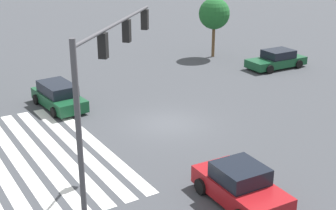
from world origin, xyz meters
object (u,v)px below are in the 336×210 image
at_px(car_0, 58,96).
at_px(tree_corner_a, 214,14).
at_px(car_4, 240,186).
at_px(car_1, 277,60).
at_px(traffic_signal_mast, 108,77).

xyz_separation_m(car_0, tree_corner_a, (-4.99, 15.47, 2.93)).
xyz_separation_m(car_4, tree_corner_a, (-19.04, 13.16, 2.93)).
bearing_deg(car_1, traffic_signal_mast, 32.57).
bearing_deg(tree_corner_a, car_1, 20.46).
xyz_separation_m(car_1, tree_corner_a, (-5.50, -2.05, 2.99)).
bearing_deg(car_0, car_1, 84.48).
bearing_deg(car_0, traffic_signal_mast, -14.33).
xyz_separation_m(car_1, car_4, (13.54, -15.21, 0.06)).
height_order(traffic_signal_mast, car_1, traffic_signal_mast).
height_order(car_4, tree_corner_a, tree_corner_a).
relative_size(car_0, car_1, 0.93).
bearing_deg(car_0, car_4, 5.50).
bearing_deg(car_1, tree_corner_a, -67.61).
distance_m(car_0, car_1, 17.53).
height_order(car_0, tree_corner_a, tree_corner_a).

